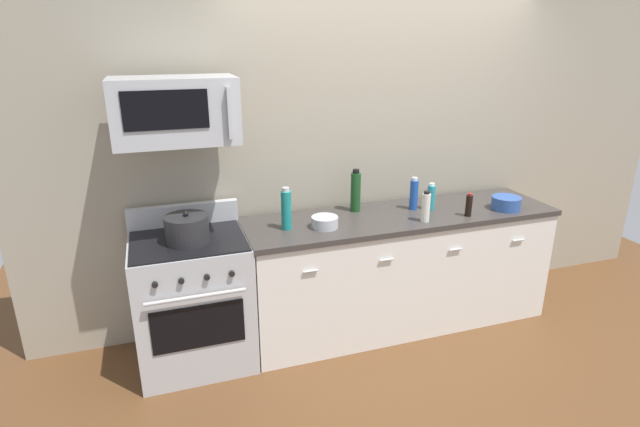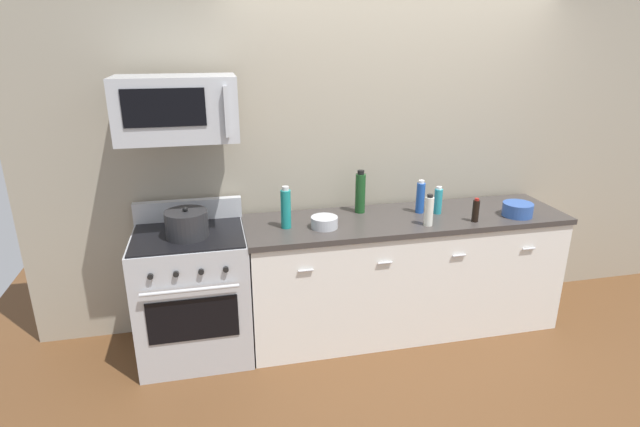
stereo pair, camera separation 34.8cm
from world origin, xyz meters
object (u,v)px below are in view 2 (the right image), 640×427
(bottle_sparkling_teal, at_px, (286,208))
(bowl_steel_prep, at_px, (324,222))
(stockpot, at_px, (187,224))
(bowl_blue_mixing, at_px, (518,209))
(microwave, at_px, (177,108))
(bottle_soy_sauce_dark, at_px, (476,211))
(bottle_wine_green, at_px, (360,193))
(bottle_vinegar_white, at_px, (429,211))
(bottle_soda_blue, at_px, (420,197))
(bottle_dish_soap, at_px, (438,201))
(range_oven, at_px, (194,293))

(bottle_sparkling_teal, distance_m, bowl_steel_prep, 0.28)
(stockpot, bearing_deg, bowl_blue_mixing, -2.52)
(microwave, xyz_separation_m, bottle_soy_sauce_dark, (2.01, -0.25, -0.75))
(bottle_wine_green, relative_size, stockpot, 1.16)
(bottle_vinegar_white, bearing_deg, bottle_soda_blue, 79.24)
(bottle_soy_sauce_dark, height_order, bowl_blue_mixing, bottle_soy_sauce_dark)
(bottle_vinegar_white, xyz_separation_m, bottle_dish_soap, (0.17, 0.22, -0.01))
(microwave, bearing_deg, bottle_wine_green, 5.85)
(range_oven, height_order, microwave, microwave)
(bottle_soda_blue, height_order, bowl_steel_prep, bottle_soda_blue)
(range_oven, bearing_deg, bottle_sparkling_teal, -2.41)
(bottle_vinegar_white, bearing_deg, bottle_sparkling_teal, 170.06)
(bottle_dish_soap, bearing_deg, bottle_wine_green, 164.71)
(bottle_soy_sauce_dark, relative_size, bottle_soda_blue, 0.69)
(bottle_wine_green, relative_size, bottle_soda_blue, 1.29)
(microwave, relative_size, bowl_blue_mixing, 3.41)
(bottle_wine_green, height_order, bottle_soy_sauce_dark, bottle_wine_green)
(range_oven, bearing_deg, bowl_steel_prep, -5.24)
(range_oven, xyz_separation_m, stockpot, (0.00, -0.05, 0.54))
(range_oven, height_order, bottle_dish_soap, bottle_dish_soap)
(microwave, height_order, bowl_blue_mixing, microwave)
(bottle_soy_sauce_dark, bearing_deg, bottle_dish_soap, 130.25)
(bottle_vinegar_white, height_order, stockpot, bottle_vinegar_white)
(bottle_wine_green, bearing_deg, bottle_sparkling_teal, -161.25)
(bottle_sparkling_teal, height_order, stockpot, bottle_sparkling_teal)
(bottle_soy_sauce_dark, xyz_separation_m, bottle_dish_soap, (-0.19, 0.22, 0.02))
(bottle_wine_green, relative_size, bowl_blue_mixing, 1.49)
(bottle_vinegar_white, bearing_deg, bottle_soy_sauce_dark, -0.11)
(bottle_sparkling_teal, bearing_deg, bowl_blue_mixing, -4.35)
(bowl_blue_mixing, bearing_deg, microwave, 175.12)
(microwave, distance_m, bowl_steel_prep, 1.22)
(bottle_wine_green, distance_m, stockpot, 1.28)
(bottle_dish_soap, relative_size, bottle_soda_blue, 0.83)
(range_oven, xyz_separation_m, bottle_soda_blue, (1.70, 0.07, 0.57))
(microwave, xyz_separation_m, bowl_steel_prep, (0.92, -0.13, -0.79))
(range_oven, height_order, bottle_sparkling_teal, bottle_sparkling_teal)
(bottle_vinegar_white, relative_size, bottle_wine_green, 0.70)
(bottle_soy_sauce_dark, distance_m, bottle_sparkling_teal, 1.36)
(range_oven, bearing_deg, bottle_wine_green, 7.86)
(range_oven, bearing_deg, bottle_soy_sauce_dark, -5.71)
(bottle_wine_green, xyz_separation_m, bottle_soda_blue, (0.44, -0.10, -0.03))
(bottle_vinegar_white, height_order, bottle_dish_soap, bottle_vinegar_white)
(bottle_sparkling_teal, height_order, bowl_blue_mixing, bottle_sparkling_teal)
(bottle_sparkling_teal, distance_m, stockpot, 0.67)
(bottle_wine_green, xyz_separation_m, stockpot, (-1.26, -0.23, -0.06))
(bottle_soy_sauce_dark, height_order, bowl_steel_prep, bottle_soy_sauce_dark)
(microwave, distance_m, bottle_soy_sauce_dark, 2.16)
(stockpot, bearing_deg, bottle_sparkling_teal, 2.18)
(bottle_wine_green, height_order, bottle_sparkling_teal, bottle_wine_green)
(range_oven, bearing_deg, bottle_vinegar_white, -6.93)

